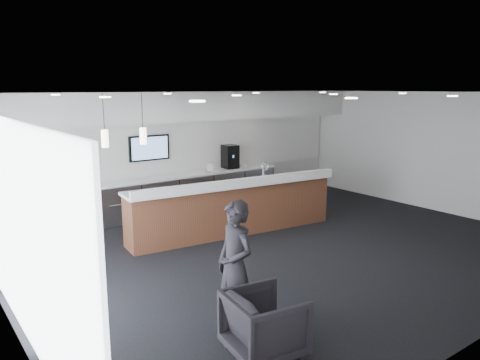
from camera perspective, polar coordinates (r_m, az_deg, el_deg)
ground at (r=9.37m, az=5.61°, el=-8.18°), size 10.00×10.00×0.00m
ceiling at (r=8.84m, az=5.99°, el=10.50°), size 10.00×8.00×0.02m
back_wall at (r=12.20m, az=-6.92°, el=3.60°), size 10.00×0.02×3.00m
right_wall at (r=12.85m, az=22.60°, el=3.20°), size 0.02×8.00×3.00m
soffit_bulkhead at (r=11.72m, az=-5.95°, el=8.95°), size 10.00×0.90×0.70m
alcove_panel at (r=12.17m, az=-6.86°, el=4.05°), size 9.80×0.06×1.40m
window_blinds_wall at (r=6.80m, az=-27.03°, el=-3.67°), size 0.04×7.36×2.55m
back_credenza at (r=12.08m, az=-5.96°, el=-1.39°), size 5.06×0.66×0.95m
wall_tv at (r=11.65m, az=-11.00°, el=3.86°), size 1.05×0.08×0.62m
pendant_left at (r=8.19m, az=-10.59°, el=5.06°), size 0.12×0.12×0.30m
pendant_right at (r=7.92m, az=-15.16°, el=4.65°), size 0.12×0.12×0.30m
ceiling_can_lights at (r=8.84m, az=5.99°, el=10.30°), size 7.00×5.00×0.02m
service_counter at (r=10.06m, az=-0.76°, el=-3.32°), size 4.79×1.26×1.49m
coffee_machine at (r=12.63m, az=-1.22°, el=2.86°), size 0.41×0.51×0.63m
info_sign_left at (r=12.11m, az=-3.70°, el=1.49°), size 0.16×0.05×0.22m
info_sign_right at (r=12.16m, az=-3.74°, el=1.57°), size 0.17×0.07×0.23m
armchair at (r=5.74m, az=3.01°, el=-17.10°), size 0.95×0.93×0.77m
lounge_guest at (r=6.11m, az=-0.59°, el=-10.39°), size 0.42×0.63×1.71m
cup_0 at (r=12.82m, az=0.63°, el=1.78°), size 0.10×0.10×0.09m
cup_1 at (r=12.74m, az=0.13°, el=1.72°), size 0.14×0.14×0.09m
cup_2 at (r=12.66m, az=-0.38°, el=1.65°), size 0.12×0.12×0.09m
cup_3 at (r=12.58m, az=-0.89°, el=1.59°), size 0.13×0.13×0.09m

